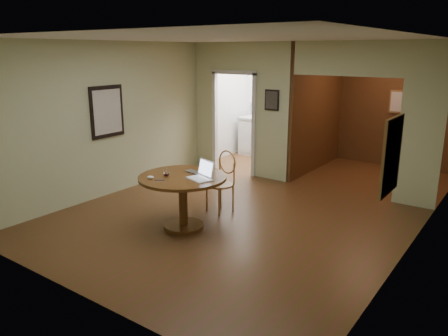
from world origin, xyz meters
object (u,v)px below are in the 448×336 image
Objects in this scene: chair at (223,178)px; open_laptop at (202,174)px; dining_table at (183,190)px; closed_laptop at (192,173)px.

open_laptop reaches higher than chair.
dining_table is 0.29m from closed_laptop.
open_laptop is (0.25, -0.83, 0.30)m from chair.
dining_table is at bearing -83.68° from closed_laptop.
closed_laptop reaches higher than dining_table.
chair reaches higher than closed_laptop.
open_laptop reaches higher than closed_laptop.
dining_table is 1.27× the size of chair.
dining_table is 0.41m from open_laptop.
dining_table is at bearing -81.11° from chair.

